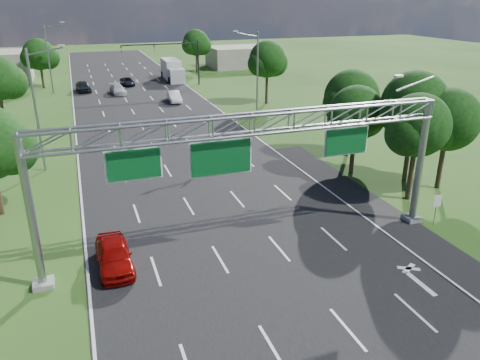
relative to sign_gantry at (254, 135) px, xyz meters
name	(u,v)px	position (x,y,z in m)	size (l,w,h in m)	color
ground	(180,156)	(-0.33, 18.00, -6.89)	(220.00, 220.00, 0.00)	#214414
road	(180,156)	(-0.33, 18.00, -6.89)	(18.00, 180.00, 0.02)	black
road_flare	(377,211)	(9.87, 2.00, -6.89)	(3.00, 30.00, 0.02)	black
sign_gantry	(254,135)	(0.00, 0.00, 0.00)	(23.50, 1.00, 9.56)	gray
regulatory_sign	(437,204)	(12.07, -1.02, -5.38)	(0.60, 0.08, 2.10)	gray
traffic_signal	(176,53)	(7.15, 53.00, -1.72)	(12.21, 0.24, 7.00)	black
streetlight_l_near	(38,105)	(-11.63, 18.00, -1.31)	(2.97, 0.22, 10.16)	gray
streetlight_l_far	(49,55)	(-11.63, 53.00, -1.31)	(2.97, 0.22, 10.16)	gray
streetlight_r_mid	(256,72)	(10.97, 28.00, -1.31)	(2.97, 0.22, 10.16)	gray
tree_cluster_right	(395,113)	(14.47, 7.19, -1.58)	(9.91, 14.60, 8.68)	#2D2116
tree_verge_lc	(40,56)	(-13.25, 58.04, -1.92)	(5.76, 4.80, 7.62)	#2D2116
tree_verge_rd	(268,61)	(15.75, 36.04, -1.26)	(5.76, 4.80, 8.28)	#2D2116
tree_verge_re	(196,44)	(13.75, 66.04, -1.70)	(5.76, 4.80, 7.84)	#2D2116
building_right	(239,57)	(23.67, 70.00, -4.89)	(12.00, 9.00, 4.00)	gray
red_coupe	(114,255)	(-7.74, 0.62, -6.12)	(1.81, 4.50, 1.53)	#8E0906
car_queue_a	(118,89)	(-2.70, 49.33, -6.22)	(1.89, 4.64, 1.35)	silver
car_queue_b	(127,82)	(-0.55, 56.05, -6.28)	(2.02, 4.38, 1.22)	black
car_queue_c	(83,87)	(-7.50, 52.88, -6.11)	(1.85, 4.60, 1.57)	black
car_queue_d	(174,97)	(4.06, 41.11, -6.18)	(1.52, 4.35, 1.43)	white
box_truck	(172,70)	(7.50, 58.94, -5.27)	(2.73, 8.93, 3.37)	silver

